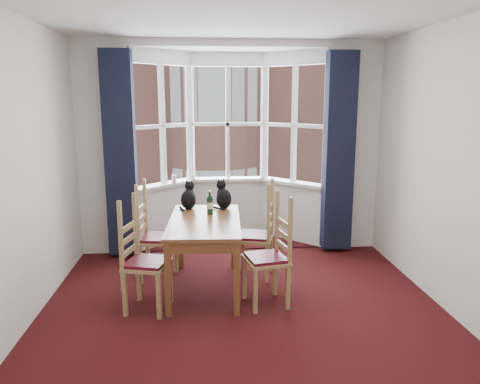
{
  "coord_description": "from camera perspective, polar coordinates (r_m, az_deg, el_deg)",
  "views": [
    {
      "loc": [
        -0.38,
        -3.96,
        2.08
      ],
      "look_at": [
        0.03,
        1.05,
        1.05
      ],
      "focal_mm": 35.0,
      "sensor_mm": 36.0,
      "label": 1
    }
  ],
  "objects": [
    {
      "name": "street",
      "position": [
        37.1,
        -3.96,
        -1.0
      ],
      "size": [
        80.0,
        80.0,
        0.0
      ],
      "primitive_type": "plane",
      "color": "#333335",
      "rests_on": "ground"
    },
    {
      "name": "wall_back_pier_right",
      "position": [
        6.57,
        13.46,
        5.33
      ],
      "size": [
        0.7,
        0.12,
        2.8
      ],
      "primitive_type": "cube",
      "color": "silver",
      "rests_on": "floor"
    },
    {
      "name": "wall_back_pier_left",
      "position": [
        6.37,
        -16.17,
        5.01
      ],
      "size": [
        0.7,
        0.12,
        2.8
      ],
      "primitive_type": "cube",
      "color": "silver",
      "rests_on": "floor"
    },
    {
      "name": "cat_left",
      "position": [
        5.52,
        -6.29,
        -0.7
      ],
      "size": [
        0.21,
        0.27,
        0.34
      ],
      "color": "black",
      "rests_on": "dining_table"
    },
    {
      "name": "chair_left_near",
      "position": [
        4.74,
        -12.28,
        -8.53
      ],
      "size": [
        0.49,
        0.5,
        0.92
      ],
      "color": "#9E814D",
      "rests_on": "floor"
    },
    {
      "name": "dining_table",
      "position": [
        5.06,
        -4.34,
        -4.48
      ],
      "size": [
        0.82,
        1.44,
        0.78
      ],
      "color": "brown",
      "rests_on": "floor"
    },
    {
      "name": "ceiling",
      "position": [
        4.04,
        0.91,
        21.85
      ],
      "size": [
        4.5,
        4.5,
        0.0
      ],
      "primitive_type": "plane",
      "rotation": [
        3.14,
        0.0,
        0.0
      ],
      "color": "white",
      "rests_on": "floor"
    },
    {
      "name": "wall_left",
      "position": [
        4.33,
        -26.55,
        1.31
      ],
      "size": [
        0.0,
        4.5,
        4.5
      ],
      "primitive_type": "plane",
      "rotation": [
        1.57,
        0.0,
        1.57
      ],
      "color": "silver",
      "rests_on": "floor"
    },
    {
      "name": "curtain_left",
      "position": [
        6.16,
        -14.37,
        4.42
      ],
      "size": [
        0.38,
        0.22,
        2.6
      ],
      "primitive_type": "cube",
      "color": "black",
      "rests_on": "floor"
    },
    {
      "name": "bay_window",
      "position": [
        6.75,
        -1.4,
        5.81
      ],
      "size": [
        2.76,
        0.94,
        2.8
      ],
      "color": "white",
      "rests_on": "floor"
    },
    {
      "name": "cat_right",
      "position": [
        5.52,
        -2.02,
        -0.61
      ],
      "size": [
        0.25,
        0.29,
        0.35
      ],
      "color": "black",
      "rests_on": "dining_table"
    },
    {
      "name": "floor",
      "position": [
        4.49,
        0.79,
        -16.04
      ],
      "size": [
        4.5,
        4.5,
        0.0
      ],
      "primitive_type": "plane",
      "color": "black",
      "rests_on": "ground"
    },
    {
      "name": "wine_bottle",
      "position": [
        5.24,
        -3.7,
        -1.46
      ],
      "size": [
        0.07,
        0.07,
        0.27
      ],
      "color": "black",
      "rests_on": "dining_table"
    },
    {
      "name": "candle_tall",
      "position": [
        6.67,
        -8.05,
        1.55
      ],
      "size": [
        0.06,
        0.06,
        0.12
      ],
      "primitive_type": "cylinder",
      "color": "white",
      "rests_on": "bay_window"
    },
    {
      "name": "tenement_building",
      "position": [
        17.98,
        -3.49,
        10.04
      ],
      "size": [
        18.4,
        7.8,
        15.2
      ],
      "color": "#8E5649",
      "rests_on": "street"
    },
    {
      "name": "curtain_right",
      "position": [
        6.33,
        11.95,
        4.72
      ],
      "size": [
        0.38,
        0.22,
        2.6
      ],
      "primitive_type": "cube",
      "color": "black",
      "rests_on": "floor"
    },
    {
      "name": "chair_right_far",
      "position": [
        5.45,
        2.75,
        -5.57
      ],
      "size": [
        0.49,
        0.51,
        0.92
      ],
      "color": "#9E814D",
      "rests_on": "floor"
    },
    {
      "name": "chair_left_far",
      "position": [
        5.49,
        -10.89,
        -5.66
      ],
      "size": [
        0.45,
        0.47,
        0.92
      ],
      "color": "#9E814D",
      "rests_on": "floor"
    },
    {
      "name": "chair_right_near",
      "position": [
        4.77,
        4.23,
        -8.13
      ],
      "size": [
        0.48,
        0.49,
        0.92
      ],
      "color": "#9E814D",
      "rests_on": "floor"
    },
    {
      "name": "wall_right",
      "position": [
        4.67,
        26.1,
        2.02
      ],
      "size": [
        0.0,
        4.5,
        4.5
      ],
      "primitive_type": "plane",
      "rotation": [
        1.57,
        0.0,
        -1.57
      ],
      "color": "silver",
      "rests_on": "floor"
    },
    {
      "name": "wall_near",
      "position": [
        1.88,
        7.52,
        -9.8
      ],
      "size": [
        4.0,
        0.0,
        4.0
      ],
      "primitive_type": "plane",
      "rotation": [
        -1.57,
        0.0,
        0.0
      ],
      "color": "silver",
      "rests_on": "floor"
    }
  ]
}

